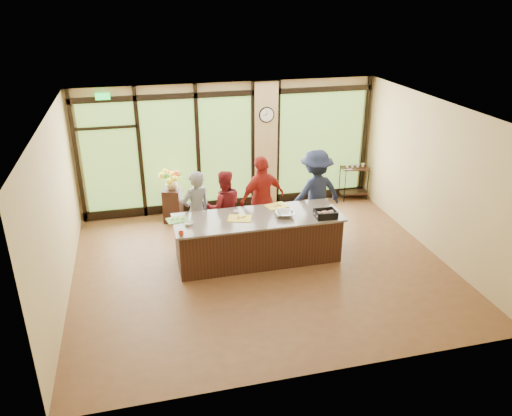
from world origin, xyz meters
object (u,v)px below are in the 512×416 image
flower_stand (173,205)px  island_base (258,239)px  cook_left (197,212)px  bar_cart (354,178)px  cook_right (315,193)px  roasting_pan (326,215)px

flower_stand → island_base: bearing=-37.3°
cook_left → bar_cart: (4.18, 1.76, -0.29)m
bar_cart → flower_stand: bearing=-164.8°
cook_left → bar_cart: size_ratio=1.84×
cook_right → flower_stand: size_ratio=2.43×
cook_right → cook_left: bearing=-9.0°
cook_left → bar_cart: 4.55m
cook_left → roasting_pan: size_ratio=4.25×
flower_stand → cook_left: bearing=-57.2°
cook_right → roasting_pan: cook_right is taller
island_base → cook_left: bearing=147.5°
roasting_pan → bar_cart: roasting_pan is taller
island_base → cook_right: bearing=28.9°
cook_left → cook_right: bearing=159.3°
island_base → cook_left: cook_left is taller
roasting_pan → flower_stand: 3.71m
cook_left → cook_right: (2.53, 0.11, 0.10)m
island_base → roasting_pan: roasting_pan is taller
island_base → bar_cart: bar_cart is taller
roasting_pan → cook_right: bearing=81.3°
island_base → bar_cart: (3.10, 2.45, 0.11)m
island_base → bar_cart: 3.95m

